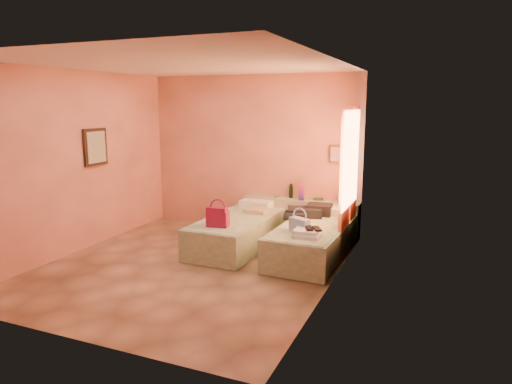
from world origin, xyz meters
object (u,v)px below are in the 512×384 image
(towel_stack, at_px, (307,233))
(water_bottle, at_px, (291,191))
(headboard_ledge, at_px, (300,217))
(green_book, at_px, (318,199))
(bed_right, at_px, (313,241))
(magenta_handbag, at_px, (218,217))
(bed_left, at_px, (238,232))
(blue_handbag, at_px, (300,225))
(flower_vase, at_px, (344,195))

(towel_stack, bearing_deg, water_bottle, 115.03)
(headboard_ledge, distance_m, green_book, 0.46)
(headboard_ledge, height_order, bed_right, headboard_ledge)
(magenta_handbag, bearing_deg, bed_right, 18.30)
(headboard_ledge, relative_size, bed_right, 1.02)
(bed_right, xyz_separation_m, magenta_handbag, (-1.29, -0.62, 0.40))
(headboard_ledge, bearing_deg, towel_stack, -70.00)
(bed_left, xyz_separation_m, green_book, (1.03, 1.10, 0.41))
(blue_handbag, bearing_deg, towel_stack, -25.63)
(towel_stack, bearing_deg, bed_left, 154.50)
(green_book, relative_size, magenta_handbag, 0.56)
(headboard_ledge, distance_m, towel_stack, 1.81)
(bed_left, height_order, flower_vase, flower_vase)
(flower_vase, distance_m, magenta_handbag, 2.24)
(headboard_ledge, relative_size, bed_left, 1.02)
(green_book, relative_size, towel_stack, 0.50)
(bed_right, relative_size, flower_vase, 7.09)
(bed_right, bearing_deg, towel_stack, -80.52)
(water_bottle, bearing_deg, flower_vase, -4.24)
(headboard_ledge, distance_m, bed_left, 1.28)
(headboard_ledge, xyz_separation_m, water_bottle, (-0.20, 0.05, 0.45))
(headboard_ledge, bearing_deg, bed_left, -124.65)
(magenta_handbag, relative_size, blue_handbag, 1.04)
(bed_right, distance_m, towel_stack, 0.71)
(water_bottle, xyz_separation_m, green_book, (0.50, 0.00, -0.11))
(bed_left, distance_m, water_bottle, 1.33)
(magenta_handbag, distance_m, blue_handbag, 1.22)
(bed_right, xyz_separation_m, green_book, (-0.22, 1.10, 0.41))
(headboard_ledge, height_order, bed_left, headboard_ledge)
(headboard_ledge, distance_m, water_bottle, 0.49)
(bed_right, height_order, blue_handbag, blue_handbag)
(bed_left, relative_size, blue_handbag, 6.59)
(green_book, xyz_separation_m, magenta_handbag, (-1.06, -1.72, -0.02))
(headboard_ledge, distance_m, bed_right, 1.18)
(headboard_ledge, relative_size, blue_handbag, 6.75)
(bed_left, bearing_deg, green_book, 48.47)
(water_bottle, relative_size, magenta_handbag, 0.76)
(green_book, xyz_separation_m, blue_handbag, (0.13, -1.52, -0.07))
(bed_right, bearing_deg, magenta_handbag, -152.80)
(bed_left, xyz_separation_m, water_bottle, (0.53, 1.10, 0.52))
(flower_vase, relative_size, towel_stack, 0.81)
(headboard_ledge, relative_size, towel_stack, 5.86)
(water_bottle, bearing_deg, bed_right, -56.69)
(bed_right, bearing_deg, bed_left, -178.53)
(bed_left, bearing_deg, headboard_ledge, 56.83)
(water_bottle, xyz_separation_m, blue_handbag, (0.63, -1.52, -0.17))
(flower_vase, height_order, blue_handbag, flower_vase)
(headboard_ledge, bearing_deg, flower_vase, -1.70)
(headboard_ledge, distance_m, magenta_handbag, 1.86)
(green_book, height_order, magenta_handbag, magenta_handbag)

